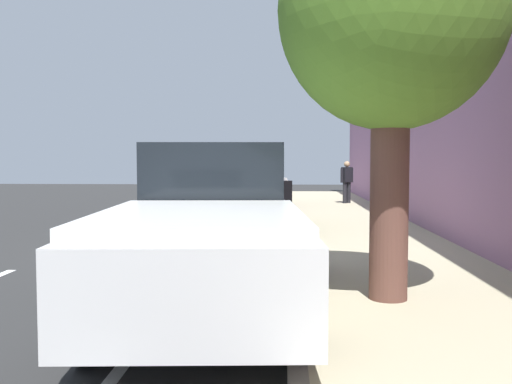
% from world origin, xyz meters
% --- Properties ---
extents(ground, '(55.41, 55.41, 0.00)m').
position_xyz_m(ground, '(0.00, 0.00, 0.00)').
color(ground, '#292929').
extents(sidewalk, '(3.10, 34.63, 0.13)m').
position_xyz_m(sidewalk, '(3.36, 0.00, 0.06)').
color(sidewalk, '#B5AB8B').
rests_on(sidewalk, ground).
extents(curb_edge, '(0.16, 34.63, 0.13)m').
position_xyz_m(curb_edge, '(1.73, 0.00, 0.06)').
color(curb_edge, gray).
rests_on(curb_edge, ground).
extents(lane_stripe_centre, '(0.14, 31.60, 0.01)m').
position_xyz_m(lane_stripe_centre, '(-2.67, -1.52, 0.00)').
color(lane_stripe_centre, white).
rests_on(lane_stripe_centre, ground).
extents(lane_stripe_bike_edge, '(0.12, 34.63, 0.01)m').
position_xyz_m(lane_stripe_bike_edge, '(0.26, 0.00, 0.00)').
color(lane_stripe_bike_edge, white).
rests_on(lane_stripe_bike_edge, ground).
extents(building_facade, '(0.50, 34.63, 6.28)m').
position_xyz_m(building_facade, '(5.16, 0.00, 3.14)').
color(building_facade, '#9C6B90').
rests_on(building_facade, ground).
extents(parked_pickup_white_second, '(2.31, 5.42, 1.95)m').
position_xyz_m(parked_pickup_white_second, '(0.76, -4.57, 0.90)').
color(parked_pickup_white_second, white).
rests_on(parked_pickup_white_second, ground).
extents(parked_suv_green_mid, '(2.03, 4.73, 1.99)m').
position_xyz_m(parked_suv_green_mid, '(0.75, 2.25, 1.03)').
color(parked_suv_green_mid, '#1E512D').
rests_on(parked_suv_green_mid, ground).
extents(parked_sedan_dark_blue_far, '(1.93, 4.44, 1.52)m').
position_xyz_m(parked_sedan_dark_blue_far, '(0.66, 8.38, 0.75)').
color(parked_sedan_dark_blue_far, navy).
rests_on(parked_sedan_dark_blue_far, ground).
extents(bicycle_at_curb, '(1.42, 1.13, 0.79)m').
position_xyz_m(bicycle_at_curb, '(1.27, -0.00, 0.39)').
color(bicycle_at_curb, black).
rests_on(bicycle_at_curb, ground).
extents(cyclist_with_backpack, '(0.55, 0.54, 1.68)m').
position_xyz_m(cyclist_with_backpack, '(1.48, -0.47, 1.02)').
color(cyclist_with_backpack, '#C6B284').
rests_on(cyclist_with_backpack, ground).
extents(street_tree_mid_block, '(2.58, 2.58, 4.69)m').
position_xyz_m(street_tree_mid_block, '(2.83, -4.53, 3.39)').
color(street_tree_mid_block, brown).
rests_on(street_tree_mid_block, sidewalk).
extents(pedestrian_on_phone, '(0.50, 0.43, 1.56)m').
position_xyz_m(pedestrian_on_phone, '(3.94, 9.73, 1.00)').
color(pedestrian_on_phone, black).
rests_on(pedestrian_on_phone, sidewalk).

